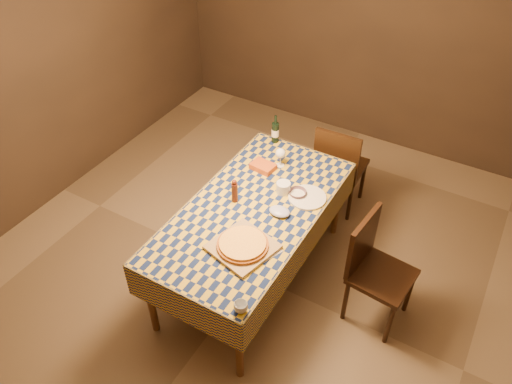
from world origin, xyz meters
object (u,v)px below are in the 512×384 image
white_plate (307,197)px  pizza (243,244)px  dining_table (253,216)px  chair_far (339,165)px  cutting_board (243,247)px  bowl (298,193)px  chair_right (374,265)px  wine_bottle (275,132)px

white_plate → pizza: bearing=-102.7°
dining_table → pizza: pizza is taller
white_plate → chair_far: (-0.06, 0.83, -0.26)m
cutting_board → chair_far: bearing=86.3°
bowl → chair_right: 0.78m
pizza → dining_table: bearing=110.7°
bowl → chair_far: (0.02, 0.84, -0.27)m
pizza → chair_right: bearing=34.0°
pizza → chair_far: (0.10, 1.53, -0.29)m
wine_bottle → chair_far: (0.52, 0.28, -0.35)m
dining_table → cutting_board: 0.42m
wine_bottle → chair_right: size_ratio=0.28×
bowl → cutting_board: bearing=-96.4°
wine_bottle → white_plate: (0.58, -0.55, -0.09)m
wine_bottle → dining_table: bearing=-72.2°
wine_bottle → chair_far: wine_bottle is taller
cutting_board → wine_bottle: wine_bottle is taller
bowl → white_plate: 0.08m
pizza → white_plate: bearing=77.3°
dining_table → chair_right: (0.94, 0.15, -0.17)m
chair_right → dining_table: bearing=-170.8°
pizza → white_plate: size_ratio=1.54×
chair_right → white_plate: bearing=165.7°
white_plate → dining_table: bearing=-133.8°
white_plate → chair_right: (0.64, -0.16, -0.26)m
cutting_board → white_plate: (0.16, 0.70, -0.00)m
white_plate → chair_far: bearing=94.0°
bowl → white_plate: (0.08, 0.01, -0.01)m
cutting_board → chair_far: chair_far is taller
pizza → chair_far: size_ratio=0.49×
chair_far → pizza: bearing=-93.7°
dining_table → cutting_board: (0.14, -0.38, 0.09)m
white_plate → chair_right: size_ratio=0.32×
cutting_board → pizza: bearing=180.0°
wine_bottle → chair_far: bearing=28.1°
cutting_board → bowl: bowl is taller
pizza → chair_right: 1.00m
cutting_board → bowl: 0.70m
bowl → wine_bottle: (-0.50, 0.56, 0.08)m
bowl → chair_far: 0.88m
bowl → wine_bottle: bearing=131.9°
cutting_board → chair_right: chair_right is taller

